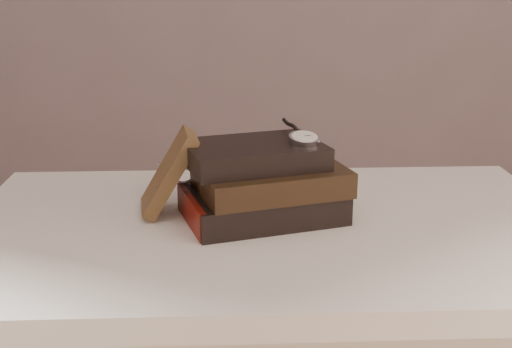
{
  "coord_description": "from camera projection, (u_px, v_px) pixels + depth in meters",
  "views": [
    {
      "loc": [
        -0.07,
        -0.67,
        1.15
      ],
      "look_at": [
        -0.02,
        0.38,
        0.82
      ],
      "focal_mm": 47.0,
      "sensor_mm": 36.0,
      "label": 1
    }
  ],
  "objects": [
    {
      "name": "book_stack",
      "position": [
        263.0,
        183.0,
        1.1
      ],
      "size": [
        0.29,
        0.23,
        0.13
      ],
      "color": "black",
      "rests_on": "table"
    },
    {
      "name": "table",
      "position": [
        270.0,
        274.0,
        1.12
      ],
      "size": [
        1.0,
        0.6,
        0.75
      ],
      "color": "white",
      "rests_on": "ground"
    },
    {
      "name": "journal",
      "position": [
        169.0,
        173.0,
        1.12
      ],
      "size": [
        0.11,
        0.11,
        0.14
      ],
      "primitive_type": "cube",
      "rotation": [
        0.0,
        0.54,
        0.14
      ],
      "color": "#432F1A",
      "rests_on": "table"
    },
    {
      "name": "eyeglasses",
      "position": [
        197.0,
        167.0,
        1.15
      ],
      "size": [
        0.13,
        0.14,
        0.05
      ],
      "color": "silver",
      "rests_on": "book_stack"
    },
    {
      "name": "pocket_watch",
      "position": [
        303.0,
        137.0,
        1.09
      ],
      "size": [
        0.06,
        0.16,
        0.02
      ],
      "color": "silver",
      "rests_on": "book_stack"
    }
  ]
}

